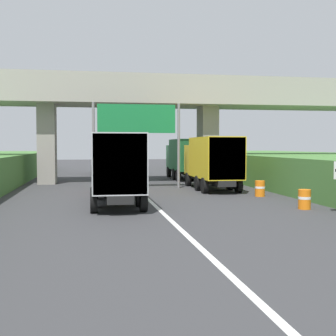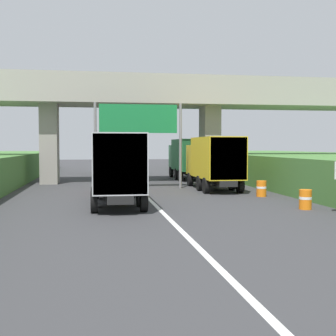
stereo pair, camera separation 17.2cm
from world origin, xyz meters
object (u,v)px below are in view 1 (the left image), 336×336
Objects in this scene: truck_silver at (116,166)px; construction_barrel_3 at (304,199)px; truck_yellow at (212,160)px; truck_green at (185,157)px; overhead_highway_sign at (137,125)px; construction_barrel_5 at (234,181)px; car_red at (114,179)px; truck_black at (103,155)px; construction_barrel_4 at (260,188)px.

truck_silver is 8.11× the size of construction_barrel_3.
truck_yellow is 1.00× the size of truck_green.
overhead_highway_sign is 7.69m from construction_barrel_5.
truck_green is at bearing 67.05° from truck_silver.
truck_green is at bearing 57.10° from car_red.
truck_silver is (-0.06, -24.57, 0.00)m from truck_black.
truck_green is 1.78× the size of car_red.
car_red is 8.48m from construction_barrel_5.
construction_barrel_5 is at bearing -3.89° from overhead_highway_sign.
car_red is 8.80m from construction_barrel_4.
car_red is 4.56× the size of construction_barrel_3.
truck_black is 28.57m from construction_barrel_3.
construction_barrel_3 is at bearing -17.92° from truck_silver.
truck_silver is 1.78× the size of car_red.
construction_barrel_3 is at bearing -46.77° from car_red.
truck_black is at bearing 96.25° from overhead_highway_sign.
truck_yellow is (4.82, -1.31, -2.35)m from overhead_highway_sign.
construction_barrel_4 is at bearing 90.98° from construction_barrel_3.
truck_black is 18.88m from construction_barrel_5.
truck_silver and truck_green have the same top height.
car_red is at bearing -171.87° from truck_yellow.
truck_green is (5.04, 8.08, -2.35)m from overhead_highway_sign.
construction_barrel_4 and construction_barrel_5 have the same top height.
car_red is 4.56× the size of construction_barrel_5.
construction_barrel_4 is 5.24m from construction_barrel_5.
car_red is 4.56× the size of construction_barrel_4.
construction_barrel_5 is at bearing -79.28° from truck_green.
overhead_highway_sign reaches higher than car_red.
truck_green is (6.83, -8.29, 0.00)m from truck_black.
truck_black is 24.57m from truck_silver.
truck_green is at bearing 94.52° from construction_barrel_3.
overhead_highway_sign is at bearing 138.61° from construction_barrel_4.
truck_black is at bearing 106.98° from construction_barrel_3.
truck_yellow is (6.61, -17.67, 0.00)m from truck_black.
truck_green is at bearing 100.72° from construction_barrel_5.
truck_green is at bearing 58.04° from overhead_highway_sign.
truck_silver is at bearing -92.16° from car_red.
truck_black is 10.74m from truck_green.
construction_barrel_4 is (1.41, -13.76, -1.47)m from truck_green.
construction_barrel_5 is at bearing 87.80° from construction_barrel_4.
truck_silver reaches higher than construction_barrel_3.
truck_silver reaches higher than construction_barrel_4.
truck_black is 1.00× the size of truck_yellow.
truck_silver is 8.11× the size of construction_barrel_4.
truck_silver reaches higher than construction_barrel_5.
truck_green reaches higher than construction_barrel_3.
construction_barrel_3 is 1.00× the size of construction_barrel_4.
truck_black and truck_green have the same top height.
construction_barrel_5 is (1.84, 0.85, -1.47)m from truck_yellow.
construction_barrel_4 is at bearing -69.50° from truck_black.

